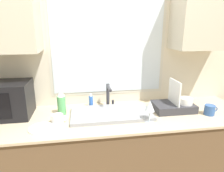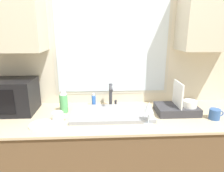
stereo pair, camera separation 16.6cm
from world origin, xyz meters
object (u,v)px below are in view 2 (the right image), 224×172
faucet (111,94)px  mug_near_sink (58,117)px  soap_bottle (94,101)px  dish_rack (178,108)px  wine_glass (149,108)px  microwave (8,96)px  spray_bottle (64,101)px

faucet → mug_near_sink: size_ratio=1.85×
soap_bottle → mug_near_sink: soap_bottle is taller
dish_rack → soap_bottle: 0.80m
wine_glass → mug_near_sink: bearing=172.4°
soap_bottle → faucet: bearing=-9.6°
faucet → dish_rack: 0.63m
microwave → dish_rack: (1.53, -0.11, -0.10)m
mug_near_sink → wine_glass: wine_glass is taller
microwave → dish_rack: 1.54m
faucet → wine_glass: (0.28, -0.38, 0.00)m
microwave → wine_glass: (1.21, -0.31, -0.01)m
dish_rack → faucet: bearing=163.3°
spray_bottle → soap_bottle: (0.27, 0.13, -0.05)m
faucet → microwave: (-0.93, -0.07, 0.02)m
spray_bottle → mug_near_sink: (-0.02, -0.18, -0.07)m
mug_near_sink → wine_glass: (0.74, -0.10, 0.10)m
mug_near_sink → spray_bottle: bearing=83.9°
dish_rack → mug_near_sink: size_ratio=2.99×
microwave → wine_glass: bearing=-14.2°
faucet → soap_bottle: faucet is taller
wine_glass → spray_bottle: bearing=159.0°
spray_bottle → dish_rack: bearing=-4.1°
mug_near_sink → soap_bottle: bearing=47.5°
faucet → spray_bottle: 0.45m
soap_bottle → wine_glass: bearing=-42.2°
wine_glass → microwave: bearing=165.8°
dish_rack → mug_near_sink: dish_rack is taller
soap_bottle → mug_near_sink: (-0.28, -0.31, -0.02)m
microwave → mug_near_sink: bearing=-23.7°
wine_glass → faucet: bearing=126.4°
faucet → soap_bottle: size_ratio=1.71×
dish_rack → soap_bottle: (-0.77, 0.21, 0.01)m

